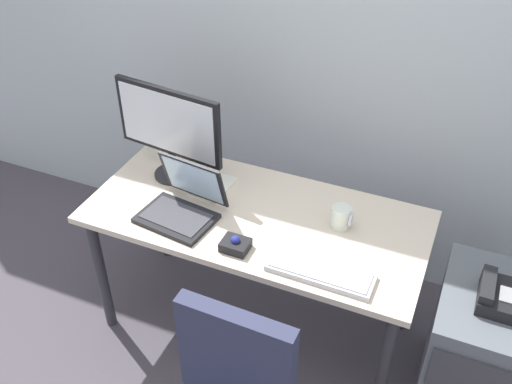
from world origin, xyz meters
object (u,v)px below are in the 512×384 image
file_cabinet (481,354)px  coffee_mug (341,217)px  laptop (183,204)px  trackball_mouse (235,244)px  keyboard (320,272)px  paper_notepad (213,187)px  desk_phone (500,296)px  monitor_main (169,127)px

file_cabinet → coffee_mug: (-0.66, 0.10, 0.44)m
laptop → coffee_mug: size_ratio=3.59×
trackball_mouse → keyboard: bearing=-0.2°
file_cabinet → paper_notepad: 1.33m
file_cabinet → desk_phone: size_ratio=3.19×
file_cabinet → keyboard: keyboard is taller
trackball_mouse → laptop: bearing=159.1°
monitor_main → coffee_mug: monitor_main is taller
paper_notepad → coffee_mug: bearing=-2.8°
trackball_mouse → coffee_mug: 0.46m
desk_phone → paper_notepad: size_ratio=0.96×
laptop → desk_phone: bearing=3.2°
paper_notepad → keyboard: bearing=-28.1°
trackball_mouse → coffee_mug: coffee_mug is taller
file_cabinet → coffee_mug: bearing=171.7°
keyboard → trackball_mouse: size_ratio=3.74×
paper_notepad → desk_phone: bearing=-6.5°
monitor_main → trackball_mouse: (0.48, -0.35, -0.24)m
keyboard → coffee_mug: (-0.01, 0.30, 0.03)m
trackball_mouse → coffee_mug: bearing=41.1°
desk_phone → monitor_main: (-1.47, 0.16, 0.29)m
desk_phone → laptop: laptop is taller
file_cabinet → trackball_mouse: bearing=-168.6°
keyboard → trackball_mouse: trackball_mouse is taller
file_cabinet → laptop: laptop is taller
desk_phone → keyboard: keyboard is taller
desk_phone → laptop: (-1.29, -0.07, 0.09)m
laptop → coffee_mug: 0.67m
monitor_main → coffee_mug: 0.85m
monitor_main → desk_phone: bearing=-6.2°
trackball_mouse → paper_notepad: (-0.27, 0.33, -0.02)m
desk_phone → file_cabinet: bearing=63.2°
monitor_main → coffee_mug: size_ratio=5.62×
laptop → coffee_mug: (0.64, 0.19, -0.01)m
desk_phone → trackball_mouse: size_ratio=1.82×
keyboard → coffee_mug: coffee_mug is taller
monitor_main → paper_notepad: bearing=-4.8°
laptop → trackball_mouse: size_ratio=3.12×
trackball_mouse → desk_phone: bearing=10.6°
coffee_mug → laptop: bearing=-163.9°
file_cabinet → monitor_main: size_ratio=1.19×
monitor_main → coffee_mug: (0.82, -0.05, -0.21)m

